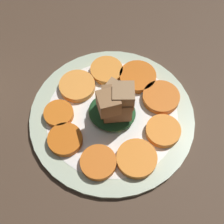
# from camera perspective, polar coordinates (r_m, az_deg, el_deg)

# --- Properties ---
(table_slab) EXTENTS (1.20, 1.20, 0.02)m
(table_slab) POSITION_cam_1_polar(r_m,az_deg,el_deg) (0.56, -0.00, -1.54)
(table_slab) COLOR #4C3828
(table_slab) RESTS_ON ground
(plate) EXTENTS (0.29, 0.29, 0.01)m
(plate) POSITION_cam_1_polar(r_m,az_deg,el_deg) (0.55, -0.00, -0.81)
(plate) COLOR beige
(plate) RESTS_ON table_slab
(carrot_slice_0) EXTENTS (0.06, 0.06, 0.01)m
(carrot_slice_0) POSITION_cam_1_polar(r_m,az_deg,el_deg) (0.59, -1.00, 7.62)
(carrot_slice_0) COLOR orange
(carrot_slice_0) RESTS_ON plate
(carrot_slice_1) EXTENTS (0.07, 0.07, 0.01)m
(carrot_slice_1) POSITION_cam_1_polar(r_m,az_deg,el_deg) (0.57, -6.38, 4.75)
(carrot_slice_1) COLOR #F99539
(carrot_slice_1) RESTS_ON plate
(carrot_slice_2) EXTENTS (0.05, 0.05, 0.01)m
(carrot_slice_2) POSITION_cam_1_polar(r_m,az_deg,el_deg) (0.54, -9.70, -0.33)
(carrot_slice_2) COLOR orange
(carrot_slice_2) RESTS_ON plate
(carrot_slice_3) EXTENTS (0.06, 0.06, 0.01)m
(carrot_slice_3) POSITION_cam_1_polar(r_m,az_deg,el_deg) (0.52, -8.56, -4.99)
(carrot_slice_3) COLOR #D76215
(carrot_slice_3) RESTS_ON plate
(carrot_slice_4) EXTENTS (0.06, 0.06, 0.01)m
(carrot_slice_4) POSITION_cam_1_polar(r_m,az_deg,el_deg) (0.50, -2.52, -9.20)
(carrot_slice_4) COLOR orange
(carrot_slice_4) RESTS_ON plate
(carrot_slice_5) EXTENTS (0.07, 0.07, 0.01)m
(carrot_slice_5) POSITION_cam_1_polar(r_m,az_deg,el_deg) (0.50, 4.53, -8.48)
(carrot_slice_5) COLOR orange
(carrot_slice_5) RESTS_ON plate
(carrot_slice_6) EXTENTS (0.06, 0.06, 0.01)m
(carrot_slice_6) POSITION_cam_1_polar(r_m,az_deg,el_deg) (0.53, 9.32, -3.42)
(carrot_slice_6) COLOR orange
(carrot_slice_6) RESTS_ON plate
(carrot_slice_7) EXTENTS (0.07, 0.07, 0.01)m
(carrot_slice_7) POSITION_cam_1_polar(r_m,az_deg,el_deg) (0.56, 8.95, 2.68)
(carrot_slice_7) COLOR orange
(carrot_slice_7) RESTS_ON plate
(carrot_slice_8) EXTENTS (0.07, 0.07, 0.01)m
(carrot_slice_8) POSITION_cam_1_polar(r_m,az_deg,el_deg) (0.58, 4.71, 6.46)
(carrot_slice_8) COLOR orange
(carrot_slice_8) RESTS_ON plate
(center_pile) EXTENTS (0.08, 0.08, 0.09)m
(center_pile) POSITION_cam_1_polar(r_m,az_deg,el_deg) (0.51, 0.53, 1.37)
(center_pile) COLOR #235128
(center_pile) RESTS_ON plate
(fork) EXTENTS (0.17, 0.04, 0.00)m
(fork) POSITION_cam_1_polar(r_m,az_deg,el_deg) (0.57, 1.77, 5.08)
(fork) COLOR silver
(fork) RESTS_ON plate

